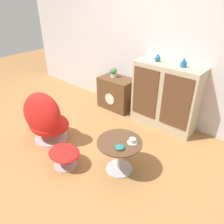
{
  "coord_description": "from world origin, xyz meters",
  "views": [
    {
      "loc": [
        2.04,
        -1.66,
        2.16
      ],
      "look_at": [
        0.21,
        0.5,
        0.55
      ],
      "focal_mm": 35.0,
      "sensor_mm": 36.0,
      "label": 1
    }
  ],
  "objects_px": {
    "egg_chair": "(46,120)",
    "ottoman": "(64,154)",
    "potted_plant": "(113,72)",
    "sideboard": "(165,96)",
    "coffee_table": "(119,151)",
    "tv_console": "(117,93)",
    "teacup": "(132,141)",
    "bowl": "(120,147)",
    "vase_leftmost": "(158,58)",
    "vase_inner_left": "(184,64)"
  },
  "relations": [
    {
      "from": "teacup",
      "to": "bowl",
      "type": "relative_size",
      "value": 1.14
    },
    {
      "from": "teacup",
      "to": "ottoman",
      "type": "bearing_deg",
      "value": -145.88
    },
    {
      "from": "sideboard",
      "to": "coffee_table",
      "type": "height_order",
      "value": "sideboard"
    },
    {
      "from": "vase_inner_left",
      "to": "bowl",
      "type": "relative_size",
      "value": 1.08
    },
    {
      "from": "sideboard",
      "to": "teacup",
      "type": "distance_m",
      "value": 1.32
    },
    {
      "from": "tv_console",
      "to": "coffee_table",
      "type": "distance_m",
      "value": 1.81
    },
    {
      "from": "potted_plant",
      "to": "sideboard",
      "type": "bearing_deg",
      "value": 0.47
    },
    {
      "from": "egg_chair",
      "to": "potted_plant",
      "type": "distance_m",
      "value": 1.64
    },
    {
      "from": "sideboard",
      "to": "coffee_table",
      "type": "relative_size",
      "value": 1.92
    },
    {
      "from": "ottoman",
      "to": "vase_leftmost",
      "type": "distance_m",
      "value": 2.08
    },
    {
      "from": "egg_chair",
      "to": "ottoman",
      "type": "distance_m",
      "value": 0.72
    },
    {
      "from": "bowl",
      "to": "vase_inner_left",
      "type": "bearing_deg",
      "value": 89.19
    },
    {
      "from": "potted_plant",
      "to": "teacup",
      "type": "xyz_separation_m",
      "value": [
        1.39,
        -1.29,
        -0.25
      ]
    },
    {
      "from": "sideboard",
      "to": "vase_inner_left",
      "type": "distance_m",
      "value": 0.64
    },
    {
      "from": "ottoman",
      "to": "coffee_table",
      "type": "height_order",
      "value": "coffee_table"
    },
    {
      "from": "vase_leftmost",
      "to": "potted_plant",
      "type": "distance_m",
      "value": 1.02
    },
    {
      "from": "tv_console",
      "to": "teacup",
      "type": "height_order",
      "value": "tv_console"
    },
    {
      "from": "tv_console",
      "to": "ottoman",
      "type": "distance_m",
      "value": 1.89
    },
    {
      "from": "ottoman",
      "to": "teacup",
      "type": "height_order",
      "value": "teacup"
    },
    {
      "from": "coffee_table",
      "to": "tv_console",
      "type": "bearing_deg",
      "value": 130.25
    },
    {
      "from": "coffee_table",
      "to": "vase_inner_left",
      "type": "height_order",
      "value": "vase_inner_left"
    },
    {
      "from": "tv_console",
      "to": "sideboard",
      "type": "bearing_deg",
      "value": 0.55
    },
    {
      "from": "vase_leftmost",
      "to": "teacup",
      "type": "relative_size",
      "value": 0.85
    },
    {
      "from": "tv_console",
      "to": "vase_inner_left",
      "type": "relative_size",
      "value": 5.48
    },
    {
      "from": "teacup",
      "to": "vase_leftmost",
      "type": "bearing_deg",
      "value": 109.91
    },
    {
      "from": "sideboard",
      "to": "potted_plant",
      "type": "relative_size",
      "value": 5.6
    },
    {
      "from": "potted_plant",
      "to": "teacup",
      "type": "relative_size",
      "value": 1.51
    },
    {
      "from": "ottoman",
      "to": "teacup",
      "type": "xyz_separation_m",
      "value": [
        0.75,
        0.51,
        0.3
      ]
    },
    {
      "from": "sideboard",
      "to": "ottoman",
      "type": "bearing_deg",
      "value": -105.65
    },
    {
      "from": "egg_chair",
      "to": "tv_console",
      "type": "bearing_deg",
      "value": 85.66
    },
    {
      "from": "bowl",
      "to": "sideboard",
      "type": "bearing_deg",
      "value": 97.62
    },
    {
      "from": "vase_leftmost",
      "to": "bowl",
      "type": "xyz_separation_m",
      "value": [
        0.42,
        -1.49,
        -0.68
      ]
    },
    {
      "from": "coffee_table",
      "to": "teacup",
      "type": "height_order",
      "value": "teacup"
    },
    {
      "from": "vase_leftmost",
      "to": "teacup",
      "type": "height_order",
      "value": "vase_leftmost"
    },
    {
      "from": "coffee_table",
      "to": "potted_plant",
      "type": "height_order",
      "value": "potted_plant"
    },
    {
      "from": "sideboard",
      "to": "teacup",
      "type": "xyz_separation_m",
      "value": [
        0.25,
        -1.3,
        -0.07
      ]
    },
    {
      "from": "egg_chair",
      "to": "vase_leftmost",
      "type": "xyz_separation_m",
      "value": [
        0.95,
        1.61,
        0.79
      ]
    },
    {
      "from": "tv_console",
      "to": "potted_plant",
      "type": "xyz_separation_m",
      "value": [
        -0.09,
        0.0,
        0.43
      ]
    },
    {
      "from": "coffee_table",
      "to": "vase_inner_left",
      "type": "distance_m",
      "value": 1.63
    },
    {
      "from": "vase_leftmost",
      "to": "vase_inner_left",
      "type": "bearing_deg",
      "value": 0.0
    },
    {
      "from": "coffee_table",
      "to": "vase_inner_left",
      "type": "relative_size",
      "value": 4.62
    },
    {
      "from": "ottoman",
      "to": "vase_inner_left",
      "type": "relative_size",
      "value": 3.63
    },
    {
      "from": "egg_chair",
      "to": "teacup",
      "type": "relative_size",
      "value": 6.57
    },
    {
      "from": "ottoman",
      "to": "bowl",
      "type": "xyz_separation_m",
      "value": [
        0.71,
        0.32,
        0.3
      ]
    },
    {
      "from": "ottoman",
      "to": "potted_plant",
      "type": "bearing_deg",
      "value": 109.52
    },
    {
      "from": "sideboard",
      "to": "tv_console",
      "type": "distance_m",
      "value": 1.08
    },
    {
      "from": "egg_chair",
      "to": "ottoman",
      "type": "bearing_deg",
      "value": -16.75
    },
    {
      "from": "ottoman",
      "to": "teacup",
      "type": "relative_size",
      "value": 3.45
    },
    {
      "from": "teacup",
      "to": "sideboard",
      "type": "bearing_deg",
      "value": 100.79
    },
    {
      "from": "ottoman",
      "to": "tv_console",
      "type": "bearing_deg",
      "value": 106.85
    }
  ]
}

